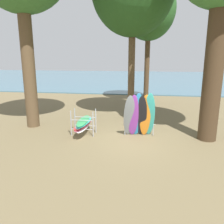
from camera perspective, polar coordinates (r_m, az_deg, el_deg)
The scene contains 5 objects.
ground_plane at distance 10.77m, azimuth 4.80°, elevation -7.02°, with size 80.00×80.00×0.00m, color brown.
lake_water at distance 40.89m, azimuth 7.91°, elevation 8.36°, with size 80.00×36.00×0.10m, color #477084.
tree_far_left_back at distance 19.15m, azimuth 9.20°, elevation 23.90°, with size 4.05×4.05×9.62m.
leaning_board_pile at distance 10.91m, azimuth 6.82°, elevation -0.91°, with size 1.58×1.01×2.21m.
board_storage_rack at distance 11.47m, azimuth -7.19°, elevation -2.85°, with size 1.15×2.13×1.25m.
Camera 1 is at (0.64, -10.05, 3.81)m, focal length 36.63 mm.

